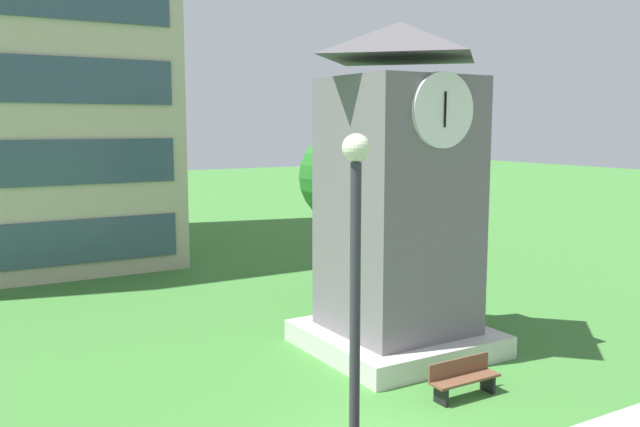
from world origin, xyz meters
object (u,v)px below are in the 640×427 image
(clock_tower, at_px, (398,209))
(park_bench, at_px, (463,378))
(tree_near_tower, at_px, (348,177))
(street_lamp, at_px, (355,318))

(clock_tower, distance_m, park_bench, 5.02)
(tree_near_tower, bearing_deg, park_bench, -108.14)
(park_bench, distance_m, tree_near_tower, 11.15)
(street_lamp, relative_size, tree_near_tower, 1.00)
(clock_tower, height_order, street_lamp, clock_tower)
(park_bench, height_order, street_lamp, street_lamp)
(clock_tower, relative_size, street_lamp, 1.46)
(clock_tower, height_order, tree_near_tower, clock_tower)
(street_lamp, bearing_deg, park_bench, 35.57)
(park_bench, xyz_separation_m, street_lamp, (-5.79, -4.14, 3.34))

